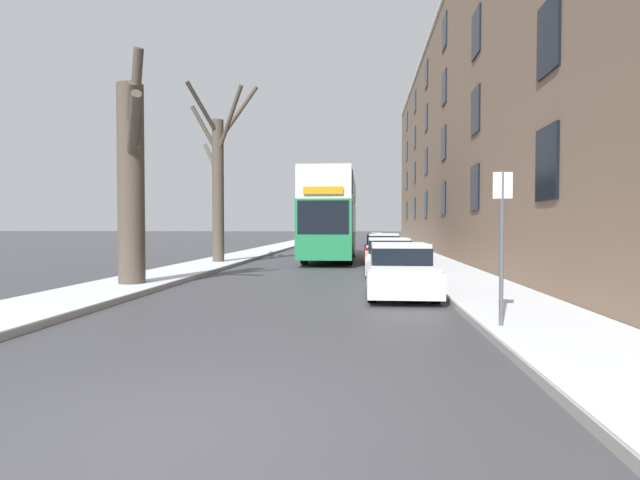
{
  "coord_description": "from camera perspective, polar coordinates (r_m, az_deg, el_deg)",
  "views": [
    {
      "loc": [
        1.85,
        -4.33,
        1.84
      ],
      "look_at": [
        0.01,
        17.02,
        1.23
      ],
      "focal_mm": 28.0,
      "sensor_mm": 36.0,
      "label": 1
    }
  ],
  "objects": [
    {
      "name": "street_sign_post",
      "position": [
        8.89,
        20.06,
        -0.16
      ],
      "size": [
        0.32,
        0.07,
        2.77
      ],
      "color": "#4C4F54",
      "rests_on": "ground"
    },
    {
      "name": "double_decker_bus",
      "position": [
        26.78,
        1.27,
        3.17
      ],
      "size": [
        2.51,
        10.77,
        4.52
      ],
      "color": "#1E7A47",
      "rests_on": "ground"
    },
    {
      "name": "bare_tree_left_0",
      "position": [
        15.52,
        -20.75,
        6.65
      ],
      "size": [
        1.63,
        2.46,
        6.63
      ],
      "color": "#4C4238",
      "rests_on": "ground"
    },
    {
      "name": "terrace_facade_right",
      "position": [
        33.93,
        20.63,
        11.39
      ],
      "size": [
        9.1,
        53.43,
        15.29
      ],
      "color": "#7A604C",
      "rests_on": "ground"
    },
    {
      "name": "parked_car_2",
      "position": [
        25.01,
        7.15,
        -1.05
      ],
      "size": [
        1.8,
        4.45,
        1.45
      ],
      "color": "maroon",
      "rests_on": "ground"
    },
    {
      "name": "bare_tree_left_1",
      "position": [
        24.05,
        -11.57,
        6.87
      ],
      "size": [
        3.35,
        4.44,
        8.44
      ],
      "color": "#4C4238",
      "rests_on": "ground"
    },
    {
      "name": "parked_car_0",
      "position": [
        13.33,
        9.1,
        -3.57
      ],
      "size": [
        1.73,
        4.11,
        1.38
      ],
      "color": "silver",
      "rests_on": "ground"
    },
    {
      "name": "sidewalk_left",
      "position": [
        57.78,
        -1.99,
        -0.11
      ],
      "size": [
        2.47,
        130.0,
        0.16
      ],
      "color": "gray",
      "rests_on": "ground"
    },
    {
      "name": "oncoming_van",
      "position": [
        41.29,
        0.52,
        0.71
      ],
      "size": [
        2.01,
        5.21,
        2.15
      ],
      "color": "#9EA3AD",
      "rests_on": "ground"
    },
    {
      "name": "sidewalk_right",
      "position": [
        57.45,
        8.18,
        -0.13
      ],
      "size": [
        2.47,
        130.0,
        0.16
      ],
      "color": "gray",
      "rests_on": "ground"
    },
    {
      "name": "pedestrian_left_sidewalk",
      "position": [
        15.86,
        -20.09,
        -1.47
      ],
      "size": [
        0.4,
        0.4,
        1.84
      ],
      "rotation": [
        0.0,
        0.0,
        3.89
      ],
      "color": "black",
      "rests_on": "ground"
    },
    {
      "name": "ground_plane",
      "position": [
        5.06,
        -18.0,
        -19.82
      ],
      "size": [
        320.0,
        320.0,
        0.0
      ],
      "primitive_type": "plane",
      "color": "#424247"
    },
    {
      "name": "parked_car_1",
      "position": [
        18.98,
        7.86,
        -2.01
      ],
      "size": [
        1.77,
        4.55,
        1.38
      ],
      "color": "silver",
      "rests_on": "ground"
    }
  ]
}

